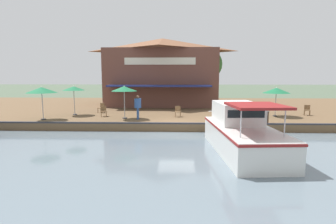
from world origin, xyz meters
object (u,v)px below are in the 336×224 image
at_px(patio_umbrella_far_corner, 276,91).
at_px(cafe_chair_under_first_umbrella, 225,113).
at_px(person_near_entrance, 138,104).
at_px(patio_umbrella_near_quay_edge, 74,88).
at_px(cafe_chair_beside_entrance, 178,111).
at_px(patio_umbrella_mid_patio_left, 42,90).
at_px(mooring_post, 267,118).
at_px(patio_umbrella_mid_patio_right, 124,89).
at_px(cafe_chair_far_corner_seat, 307,110).
at_px(waterfront_restaurant, 162,71).
at_px(motorboat_outer_channel, 238,131).
at_px(cafe_chair_facing_river, 104,111).
at_px(cafe_chair_back_row_seat, 102,107).
at_px(tree_downstream_bank, 127,72).
at_px(tree_behind_restaurant, 206,65).

height_order(patio_umbrella_far_corner, cafe_chair_under_first_umbrella, patio_umbrella_far_corner).
bearing_deg(person_near_entrance, patio_umbrella_near_quay_edge, -110.45).
relative_size(patio_umbrella_near_quay_edge, cafe_chair_beside_entrance, 2.87).
bearing_deg(patio_umbrella_mid_patio_left, mooring_post, 85.61).
bearing_deg(cafe_chair_under_first_umbrella, patio_umbrella_near_quay_edge, -98.18).
height_order(patio_umbrella_mid_patio_right, patio_umbrella_far_corner, patio_umbrella_mid_patio_right).
relative_size(cafe_chair_far_corner_seat, mooring_post, 0.98).
height_order(waterfront_restaurant, motorboat_outer_channel, waterfront_restaurant).
bearing_deg(cafe_chair_facing_river, cafe_chair_far_corner_seat, 94.18).
bearing_deg(cafe_chair_back_row_seat, person_near_entrance, 46.66).
height_order(cafe_chair_facing_river, cafe_chair_back_row_seat, same).
distance_m(cafe_chair_back_row_seat, motorboat_outer_channel, 13.74).
relative_size(cafe_chair_beside_entrance, mooring_post, 0.98).
xyz_separation_m(patio_umbrella_far_corner, tree_downstream_bank, (-13.40, -14.58, 1.76)).
xyz_separation_m(cafe_chair_facing_river, cafe_chair_far_corner_seat, (-1.23, 16.79, 0.00)).
xyz_separation_m(person_near_entrance, tree_behind_restaurant, (-13.76, 6.45, 3.46)).
xyz_separation_m(patio_umbrella_far_corner, cafe_chair_back_row_seat, (-1.62, -14.74, -1.61)).
height_order(patio_umbrella_mid_patio_right, cafe_chair_under_first_umbrella, patio_umbrella_mid_patio_right).
bearing_deg(motorboat_outer_channel, waterfront_restaurant, -164.17).
relative_size(patio_umbrella_far_corner, tree_behind_restaurant, 0.35).
height_order(cafe_chair_back_row_seat, cafe_chair_far_corner_seat, same).
distance_m(patio_umbrella_far_corner, cafe_chair_far_corner_seat, 3.34).
xyz_separation_m(patio_umbrella_far_corner, cafe_chair_under_first_umbrella, (1.63, -4.37, -1.61)).
distance_m(cafe_chair_beside_entrance, tree_behind_restaurant, 13.44).
xyz_separation_m(cafe_chair_back_row_seat, tree_behind_restaurant, (-10.16, 10.26, 4.13)).
relative_size(cafe_chair_facing_river, tree_behind_restaurant, 0.13).
bearing_deg(person_near_entrance, tree_behind_restaurant, 154.89).
bearing_deg(waterfront_restaurant, patio_umbrella_mid_patio_left, -34.54).
distance_m(patio_umbrella_mid_patio_right, mooring_post, 10.50).
xyz_separation_m(patio_umbrella_mid_patio_right, tree_downstream_bank, (-15.03, -2.59, 1.57)).
bearing_deg(patio_umbrella_far_corner, cafe_chair_facing_river, -87.58).
distance_m(cafe_chair_beside_entrance, tree_downstream_bank, 15.81).
height_order(patio_umbrella_mid_patio_left, cafe_chair_facing_river, patio_umbrella_mid_patio_left).
relative_size(cafe_chair_under_first_umbrella, cafe_chair_beside_entrance, 1.00).
bearing_deg(cafe_chair_beside_entrance, tree_downstream_bank, -154.43).
height_order(cafe_chair_under_first_umbrella, tree_behind_restaurant, tree_behind_restaurant).
bearing_deg(patio_umbrella_mid_patio_right, cafe_chair_beside_entrance, 105.12).
bearing_deg(tree_downstream_bank, patio_umbrella_mid_patio_left, -12.24).
bearing_deg(tree_behind_restaurant, cafe_chair_facing_river, -37.39).
bearing_deg(cafe_chair_far_corner_seat, waterfront_restaurant, -125.61).
bearing_deg(patio_umbrella_near_quay_edge, cafe_chair_far_corner_seat, 91.51).
xyz_separation_m(cafe_chair_beside_entrance, person_near_entrance, (1.45, -3.01, 0.68)).
relative_size(patio_umbrella_far_corner, cafe_chair_far_corner_seat, 2.76).
bearing_deg(mooring_post, waterfront_restaurant, -149.23).
bearing_deg(patio_umbrella_mid_patio_left, patio_umbrella_mid_patio_right, 96.86).
bearing_deg(cafe_chair_under_first_umbrella, mooring_post, 52.07).
relative_size(patio_umbrella_mid_patio_right, motorboat_outer_channel, 0.32).
distance_m(cafe_chair_beside_entrance, cafe_chair_far_corner_seat, 10.84).
relative_size(patio_umbrella_mid_patio_right, cafe_chair_under_first_umbrella, 2.96).
distance_m(patio_umbrella_near_quay_edge, cafe_chair_beside_entrance, 8.86).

